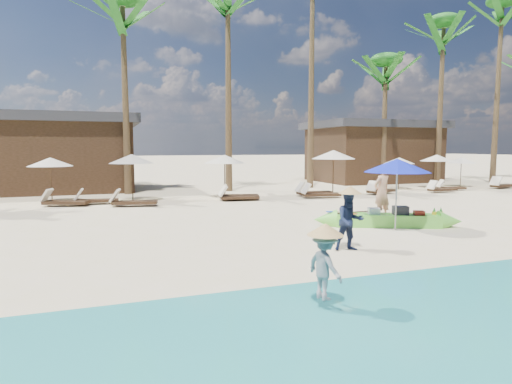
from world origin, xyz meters
name	(u,v)px	position (x,y,z in m)	size (l,w,h in m)	color
ground	(298,249)	(0.00, 0.00, 0.00)	(240.00, 240.00, 0.00)	beige
wet_sand_strip	(454,331)	(0.00, -5.00, 0.00)	(240.00, 4.50, 0.01)	tan
green_canoe	(387,220)	(3.88, 1.77, 0.22)	(4.80, 2.34, 0.65)	#71E746
tourist	(382,192)	(4.52, 2.98, 0.95)	(0.69, 0.46, 1.90)	tan
vendor_green	(350,221)	(1.09, -0.56, 0.72)	(0.70, 0.55, 1.44)	#161F3C
vendor_yellow	(325,265)	(-1.31, -3.77, 0.70)	(0.68, 0.39, 1.05)	gray
blue_umbrella	(397,165)	(3.80, 1.27, 1.94)	(1.99, 1.99, 2.14)	#99999E
resort_parasol_4	(50,162)	(-6.76, 11.67, 1.83)	(1.97, 1.97, 2.02)	#3D2618
lounger_4_left	(63,201)	(-6.20, 10.17, 0.22)	(2.00, 1.14, 0.65)	#3D2618
lounger_4_right	(94,200)	(-4.95, 10.40, 0.21)	(1.86, 0.68, 0.62)	#3D2618
resort_parasol_5	(132,159)	(-3.30, 11.01, 1.95)	(2.10, 2.10, 2.17)	#3D2618
lounger_5_left	(131,201)	(-3.46, 9.17, 0.22)	(2.00, 1.00, 0.65)	#3D2618
resort_parasol_6	(225,159)	(1.06, 10.88, 1.90)	(2.05, 2.05, 2.11)	#3D2618
lounger_6_left	(236,195)	(1.41, 10.07, 0.22)	(1.99, 0.98, 0.65)	#3D2618
lounger_6_right	(237,196)	(1.28, 9.53, 0.21)	(1.92, 0.82, 0.63)	#3D2618
resort_parasol_7	(333,155)	(6.56, 9.97, 2.11)	(2.27, 2.27, 2.33)	#3D2618
lounger_7_left	(312,192)	(5.50, 10.22, 0.22)	(1.94, 0.77, 0.64)	#3D2618
lounger_7_right	(319,194)	(5.39, 9.27, 0.22)	(1.99, 0.87, 0.65)	#3D2618
resort_parasol_8	(399,161)	(11.84, 11.58, 1.70)	(1.83, 1.83, 1.88)	#3D2618
lounger_8_left	(380,190)	(9.24, 9.74, 0.21)	(1.98, 1.17, 0.64)	#3D2618
resort_parasol_9	(437,158)	(14.40, 11.38, 1.84)	(1.98, 1.98, 2.04)	#3D2618
lounger_9_left	(441,189)	(12.97, 9.42, 0.20)	(1.76, 0.58, 0.59)	#3D2618
lounger_9_right	(450,187)	(14.28, 10.14, 0.18)	(1.69, 0.96, 0.55)	#3D2618
resort_parasol_10	(461,160)	(16.56, 11.66, 1.66)	(1.79, 1.79, 1.85)	#3D2618
lounger_10_left	(502,185)	(18.14, 9.99, 0.22)	(1.99, 0.90, 0.65)	#3D2618
palm_3	(123,28)	(-3.36, 14.27, 8.58)	(2.08, 2.08, 10.52)	brown
palm_4	(228,19)	(2.15, 14.01, 9.45)	(2.08, 2.08, 11.70)	brown
palm_5	(312,6)	(7.45, 14.38, 10.82)	(2.08, 2.08, 13.60)	brown
palm_6	(386,76)	(12.84, 14.52, 7.05)	(2.08, 2.08, 8.51)	brown
palm_7	(443,47)	(16.57, 13.68, 8.99)	(2.08, 2.08, 11.08)	brown
palm_8	(501,33)	(21.07, 13.33, 10.18)	(2.08, 2.08, 12.70)	brown
pavilion_west	(39,152)	(-8.00, 17.50, 2.19)	(10.80, 6.60, 4.30)	#3D2618
pavilion_east	(372,151)	(14.00, 17.50, 2.20)	(8.80, 6.60, 4.30)	#3D2618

